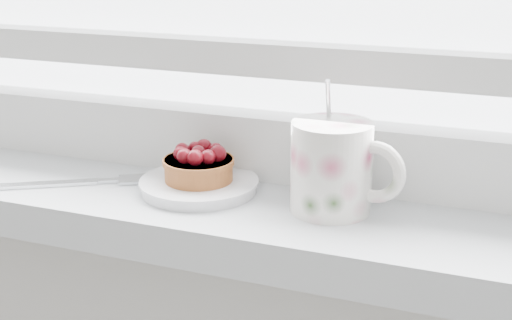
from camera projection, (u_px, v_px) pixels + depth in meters
The scene contains 4 objects.
saucer at pixel (199, 185), 0.74m from camera, with size 0.12×0.12×0.01m, color white.
raspberry_tart at pixel (199, 164), 0.73m from camera, with size 0.07×0.07×0.04m.
floral_mug at pixel (334, 166), 0.68m from camera, with size 0.12×0.09×0.13m.
fork at pixel (80, 182), 0.76m from camera, with size 0.20×0.13×0.00m.
Camera 1 is at (0.26, 1.27, 1.20)m, focal length 50.00 mm.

